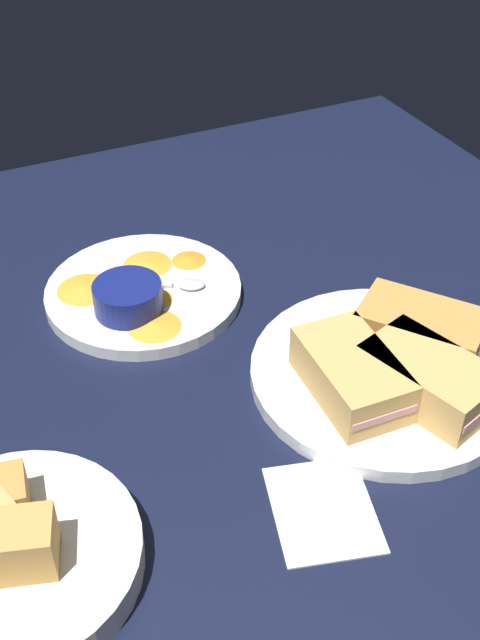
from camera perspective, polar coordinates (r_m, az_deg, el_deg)
ground_plane at (r=86.92cm, az=-0.36°, el=-3.64°), size 110.00×110.00×3.00cm
plate_sandwich_main at (r=84.37cm, az=10.48°, el=-3.91°), size 28.46×28.46×1.60cm
sandwich_half_near at (r=79.00cm, az=8.18°, el=-3.96°), size 13.53×8.13×4.80cm
sandwich_half_far at (r=80.03cm, az=13.65°, el=-4.17°), size 14.76×11.19×4.80cm
sandwich_half_extra at (r=85.75cm, az=13.08°, el=-0.70°), size 14.93×13.97×4.80cm
ramekin_dark_sauce at (r=86.03cm, az=13.96°, el=-0.84°), size 6.10×6.10×4.21cm
spoon_by_dark_ramekin at (r=84.93cm, az=10.83°, el=-2.57°), size 2.50×9.95×0.80cm
plate_chips_companion at (r=94.95cm, az=-7.07°, el=2.04°), size 23.67×23.67×1.60cm
ramekin_light_gravy at (r=89.96cm, az=-8.23°, el=1.72°), size 7.96×7.96×3.53cm
spoon_by_gravy_ramekin at (r=93.85cm, az=-4.10°, el=2.65°), size 5.38×9.61×0.80cm
plantain_chip_scatter at (r=94.01cm, az=-7.55°, el=2.40°), size 20.37×20.05×0.60cm
bread_basket_rear at (r=69.18cm, az=-16.36°, el=-16.09°), size 21.30×21.30×7.62cm
paper_napkin_folded at (r=72.17cm, az=6.10°, el=-13.58°), size 12.96×11.55×0.40cm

